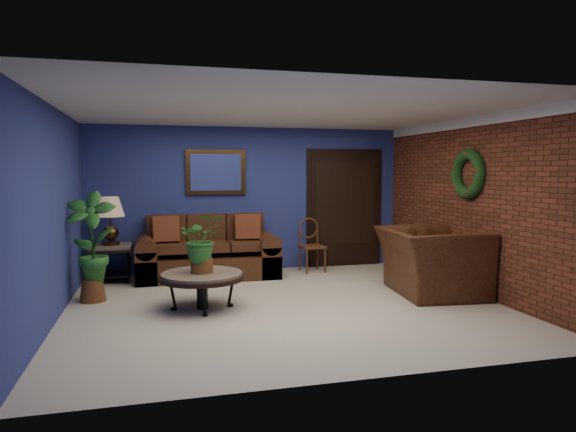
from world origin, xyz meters
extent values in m
plane|color=beige|center=(0.00, 0.00, 0.00)|extent=(5.50, 5.50, 0.00)
cube|color=navy|center=(0.00, 2.50, 1.25)|extent=(5.50, 0.04, 2.50)
cube|color=navy|center=(-2.75, 0.00, 1.25)|extent=(0.04, 5.00, 2.50)
cube|color=maroon|center=(2.75, 0.00, 1.25)|extent=(0.04, 5.00, 2.50)
cube|color=silver|center=(0.00, 0.00, 2.50)|extent=(5.50, 5.00, 0.02)
cube|color=white|center=(2.72, 0.00, 2.43)|extent=(0.03, 5.00, 0.14)
cube|color=#442A13|center=(-0.60, 2.46, 1.72)|extent=(1.02, 0.06, 0.77)
cube|color=black|center=(1.75, 2.47, 1.05)|extent=(1.44, 0.06, 2.18)
torus|color=black|center=(2.69, 0.05, 1.70)|extent=(0.16, 0.72, 0.72)
cube|color=#4B2915|center=(-0.80, 2.00, 0.19)|extent=(2.27, 0.98, 0.37)
cube|color=#4B2915|center=(-0.80, 2.36, 0.53)|extent=(1.94, 0.27, 0.93)
cube|color=#4B2915|center=(-1.45, 1.94, 0.53)|extent=(0.63, 0.67, 0.14)
cube|color=#4B2915|center=(-0.80, 1.94, 0.53)|extent=(0.63, 0.67, 0.14)
cube|color=#4B2915|center=(-0.15, 1.94, 0.53)|extent=(0.63, 0.67, 0.14)
cube|color=#4B2915|center=(-1.77, 2.00, 0.26)|extent=(0.33, 0.98, 0.52)
cube|color=#4B2915|center=(0.17, 2.00, 0.26)|extent=(0.33, 0.98, 0.52)
cube|color=brown|center=(-1.46, 1.98, 0.82)|extent=(0.41, 0.12, 0.41)
cube|color=brown|center=(-0.14, 1.98, 0.82)|extent=(0.41, 0.12, 0.41)
cylinder|color=#54504A|center=(-1.06, 0.08, 0.44)|extent=(1.02, 1.02, 0.05)
cylinder|color=black|center=(-1.06, 0.08, 0.40)|extent=(1.08, 1.08, 0.05)
cylinder|color=black|center=(-1.06, 0.08, 0.21)|extent=(0.14, 0.14, 0.41)
cube|color=#54504A|center=(-2.30, 2.05, 0.56)|extent=(0.60, 0.60, 0.05)
cube|color=black|center=(-2.30, 2.05, 0.52)|extent=(0.64, 0.64, 0.04)
cube|color=black|center=(-2.30, 2.05, 0.12)|extent=(0.54, 0.54, 0.03)
cylinder|color=black|center=(-2.55, 1.80, 0.28)|extent=(0.03, 0.03, 0.56)
cylinder|color=black|center=(-2.05, 1.80, 0.28)|extent=(0.03, 0.03, 0.56)
cylinder|color=black|center=(-2.55, 2.30, 0.28)|extent=(0.03, 0.03, 0.56)
cylinder|color=black|center=(-2.05, 2.30, 0.28)|extent=(0.03, 0.03, 0.56)
cylinder|color=#442A13|center=(-2.30, 2.05, 0.61)|extent=(0.26, 0.26, 0.05)
sphere|color=#442A13|center=(-2.30, 2.05, 0.74)|extent=(0.24, 0.24, 0.24)
cylinder|color=#442A13|center=(-2.30, 2.05, 0.94)|extent=(0.03, 0.03, 0.31)
cone|color=#977654|center=(-2.30, 2.05, 1.16)|extent=(0.44, 0.44, 0.31)
cube|color=brown|center=(1.00, 2.05, 0.43)|extent=(0.43, 0.43, 0.04)
torus|color=brown|center=(0.99, 2.23, 0.74)|extent=(0.37, 0.07, 0.37)
cylinder|color=brown|center=(0.85, 1.87, 0.21)|extent=(0.03, 0.03, 0.42)
cylinder|color=brown|center=(1.19, 1.90, 0.21)|extent=(0.03, 0.03, 0.42)
cylinder|color=brown|center=(0.82, 2.20, 0.21)|extent=(0.03, 0.03, 0.42)
cylinder|color=brown|center=(1.16, 2.23, 0.21)|extent=(0.03, 0.03, 0.42)
imported|color=#4B2915|center=(2.15, 0.08, 0.46)|extent=(1.39, 1.55, 0.93)
cylinder|color=brown|center=(-1.06, 0.08, 0.55)|extent=(0.28, 0.28, 0.18)
imported|color=#174B1B|center=(-1.06, 0.08, 0.90)|extent=(0.61, 0.55, 0.61)
cylinder|color=brown|center=(2.35, 1.00, 0.10)|extent=(0.26, 0.26, 0.20)
imported|color=#174B1B|center=(2.35, 1.00, 0.47)|extent=(0.36, 0.30, 0.65)
cylinder|color=brown|center=(-2.45, 0.83, 0.15)|extent=(0.34, 0.34, 0.30)
imported|color=#174B1B|center=(-2.45, 0.83, 0.87)|extent=(0.74, 0.58, 1.24)
camera|label=1|loc=(-1.61, -6.36, 1.74)|focal=32.00mm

